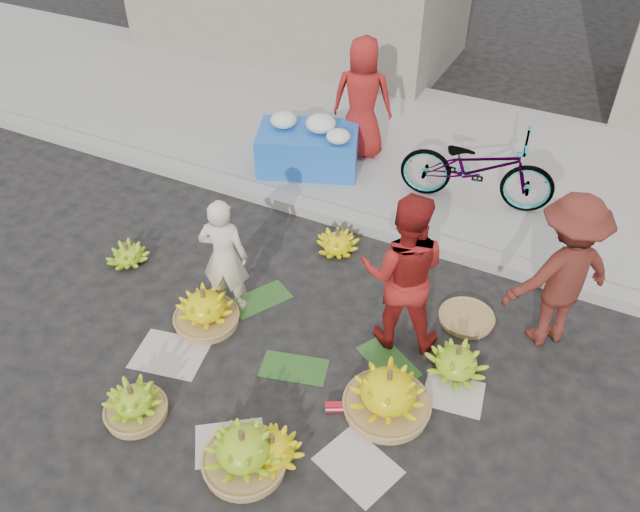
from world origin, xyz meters
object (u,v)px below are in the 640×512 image
at_px(banana_bunch_0, 205,308).
at_px(banana_bunch_4, 388,393).
at_px(flower_table, 309,147).
at_px(bicycle, 478,167).
at_px(vendor_cream, 224,257).

height_order(banana_bunch_0, banana_bunch_4, banana_bunch_4).
bearing_deg(banana_bunch_4, flower_table, 127.34).
bearing_deg(banana_bunch_0, banana_bunch_4, -5.05).
distance_m(banana_bunch_0, flower_table, 3.14).
bearing_deg(flower_table, banana_bunch_4, -73.48).
height_order(banana_bunch_0, bicycle, bicycle).
xyz_separation_m(flower_table, bicycle, (2.30, 0.20, 0.18)).
xyz_separation_m(vendor_cream, flower_table, (-0.47, 2.78, -0.24)).
bearing_deg(vendor_cream, banana_bunch_0, 58.35).
xyz_separation_m(banana_bunch_0, bicycle, (1.91, 3.31, 0.43)).
xyz_separation_m(banana_bunch_4, bicycle, (-0.21, 3.49, 0.40)).
relative_size(banana_bunch_0, bicycle, 0.40).
height_order(vendor_cream, flower_table, vendor_cream).
distance_m(banana_bunch_4, vendor_cream, 2.15).
bearing_deg(banana_bunch_0, bicycle, 60.02).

